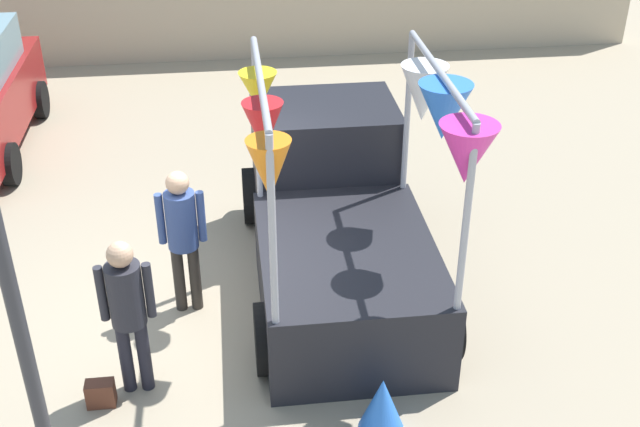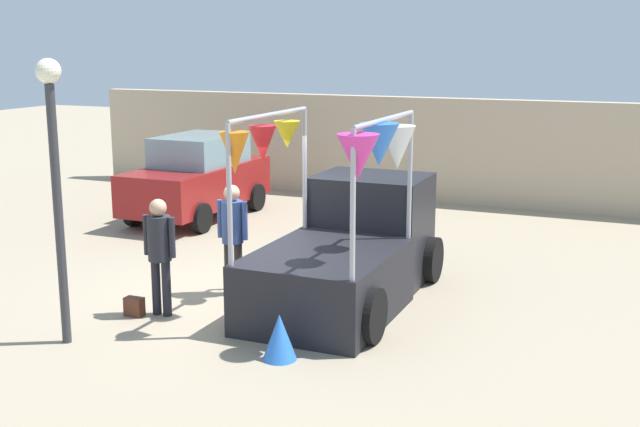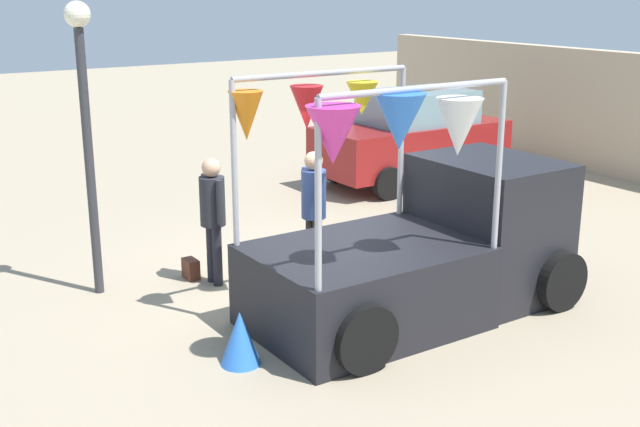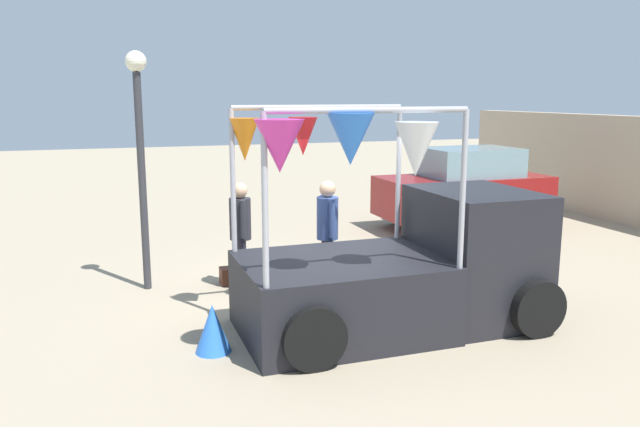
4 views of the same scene
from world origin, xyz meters
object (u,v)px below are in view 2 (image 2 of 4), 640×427
Objects in this scene: vendor_truck at (351,244)px; person_vendor at (233,228)px; handbag at (134,307)px; parked_car at (198,177)px; folded_kite_bundle_azure at (280,337)px; person_customer at (160,245)px; street_lamp at (55,160)px.

person_vendor is (-1.79, -0.55, 0.20)m from vendor_truck.
person_vendor is 6.33× the size of handbag.
parked_car is at bearing 126.76° from person_vendor.
parked_car is 8.71m from folded_kite_bundle_azure.
person_vendor is at bearing 60.70° from handbag.
person_customer is 1.38m from person_vendor.
street_lamp is at bearing -110.93° from person_vendor.
parked_car is 6.70m from person_customer.
folded_kite_bundle_azure is at bearing -88.72° from vendor_truck.
street_lamp is at bearing -99.41° from handbag.
vendor_truck is 1.04× the size of parked_car.
vendor_truck is 6.92× the size of folded_kite_bundle_azure.
person_customer reaches higher than folded_kite_bundle_azure.
handbag is (2.67, -6.18, -0.80)m from parked_car.
vendor_truck reaches higher than person_vendor.
parked_car is (-5.29, 4.14, 0.07)m from vendor_truck.
vendor_truck is 2.34× the size of person_vendor.
street_lamp is (-1.04, -2.72, 1.39)m from person_vendor.
parked_car reaches higher than handbag.
street_lamp is (-0.55, -1.43, 1.41)m from person_customer.
person_vendor reaches higher than person_customer.
street_lamp is at bearing -71.63° from parked_car.
parked_car reaches higher than person_customer.
handbag is 2.64m from street_lamp.
handbag is (-0.84, -1.49, -0.94)m from person_vendor.
vendor_truck is at bearing -38.02° from parked_car.
parked_car is at bearing 128.06° from folded_kite_bundle_azure.
parked_car reaches higher than person_vendor.
parked_car is 5.86m from person_vendor.
vendor_truck is at bearing 39.02° from person_customer.
handbag is at bearing -66.67° from parked_car.
person_vendor is 3.23m from street_lamp.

